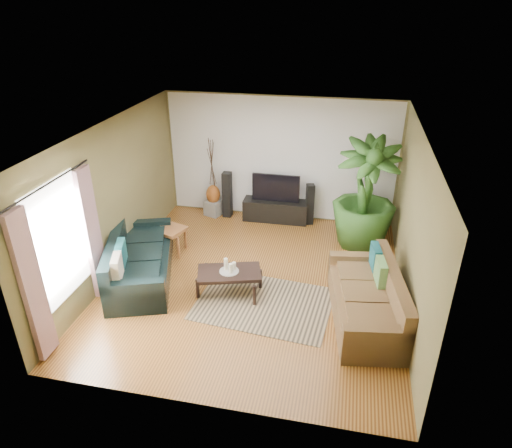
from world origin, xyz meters
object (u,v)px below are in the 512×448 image
(coffee_table, at_px, (229,282))
(pedestal, at_px, (214,208))
(tv_stand, at_px, (275,210))
(speaker_left, at_px, (227,195))
(sofa_left, at_px, (141,256))
(side_table, at_px, (172,240))
(vase, at_px, (213,194))
(speaker_right, at_px, (310,204))
(television, at_px, (276,188))
(potted_plant, at_px, (365,194))
(sofa_right, at_px, (366,296))

(coffee_table, bearing_deg, pedestal, 95.40)
(tv_stand, distance_m, speaker_left, 1.13)
(sofa_left, height_order, side_table, sofa_left)
(speaker_left, bearing_deg, coffee_table, -74.00)
(pedestal, bearing_deg, vase, 0.00)
(tv_stand, relative_size, vase, 3.22)
(speaker_right, bearing_deg, pedestal, 163.03)
(tv_stand, distance_m, television, 0.54)
(sofa_left, bearing_deg, side_table, -30.91)
(pedestal, bearing_deg, potted_plant, -12.28)
(potted_plant, bearing_deg, pedestal, 167.72)
(sofa_right, distance_m, coffee_table, 2.24)
(coffee_table, xyz_separation_m, speaker_left, (-0.81, 2.89, 0.31))
(speaker_right, distance_m, side_table, 3.07)
(sofa_right, distance_m, side_table, 3.90)
(sofa_left, xyz_separation_m, side_table, (0.20, 0.94, -0.17))
(speaker_right, height_order, potted_plant, potted_plant)
(potted_plant, relative_size, vase, 4.98)
(vase, bearing_deg, side_table, -99.81)
(vase, bearing_deg, speaker_right, 0.00)
(vase, bearing_deg, tv_stand, 0.00)
(sofa_right, xyz_separation_m, pedestal, (-3.36, 3.12, -0.25))
(side_table, bearing_deg, sofa_right, -19.91)
(speaker_left, height_order, speaker_right, speaker_left)
(coffee_table, relative_size, speaker_right, 1.14)
(sofa_left, relative_size, television, 2.20)
(tv_stand, bearing_deg, sofa_right, -59.28)
(tv_stand, distance_m, potted_plant, 2.17)
(coffee_table, distance_m, pedestal, 3.11)
(potted_plant, bearing_deg, speaker_left, 166.39)
(speaker_right, bearing_deg, vase, 163.03)
(coffee_table, bearing_deg, sofa_left, 158.55)
(tv_stand, xyz_separation_m, speaker_left, (-1.10, 0.00, 0.29))
(speaker_right, distance_m, pedestal, 2.19)
(sofa_right, bearing_deg, television, -157.02)
(sofa_left, distance_m, side_table, 0.98)
(side_table, bearing_deg, pedestal, 80.19)
(speaker_left, height_order, vase, speaker_left)
(speaker_right, bearing_deg, sofa_right, -86.26)
(sofa_left, height_order, coffee_table, sofa_left)
(tv_stand, bearing_deg, sofa_left, -126.35)
(sofa_left, height_order, potted_plant, potted_plant)
(television, xyz_separation_m, potted_plant, (1.86, -0.71, 0.31))
(sofa_left, xyz_separation_m, vase, (0.51, 2.73, 0.07))
(coffee_table, distance_m, potted_plant, 3.18)
(television, xyz_separation_m, pedestal, (-1.43, 0.00, -0.60))
(television, bearing_deg, side_table, -134.04)
(coffee_table, height_order, tv_stand, tv_stand)
(speaker_right, distance_m, vase, 2.18)
(sofa_left, bearing_deg, potted_plant, -80.68)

